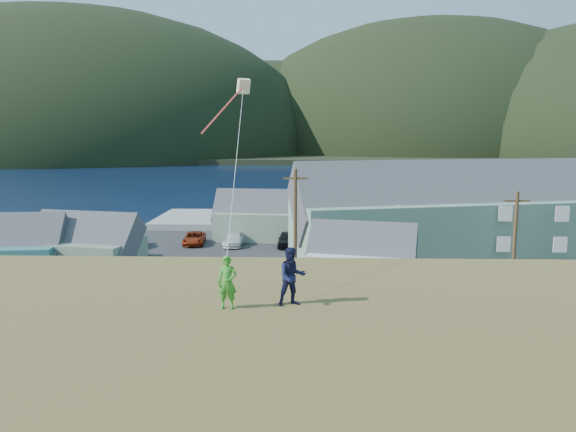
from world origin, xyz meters
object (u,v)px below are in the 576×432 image
(wharf, at_px, (255,220))
(shed_palegreen_near, at_px, (85,248))
(shed_teal, at_px, (11,250))
(shed_palegreen_far, at_px, (260,216))
(shed_white, at_px, (362,260))
(lodge, at_px, (458,212))
(kite_flyer_green, at_px, (227,282))
(kite_flyer_navy, at_px, (292,276))

(wharf, distance_m, shed_palegreen_near, 31.06)
(shed_teal, height_order, shed_palegreen_far, shed_palegreen_far)
(shed_palegreen_near, relative_size, shed_palegreen_far, 0.94)
(wharf, xyz_separation_m, shed_teal, (-17.36, -29.95, 2.05))
(shed_white, relative_size, shed_palegreen_far, 0.85)
(lodge, bearing_deg, shed_teal, -178.87)
(shed_palegreen_near, relative_size, shed_white, 1.10)
(wharf, bearing_deg, kite_flyer_green, -85.49)
(shed_teal, bearing_deg, kite_flyer_green, -59.60)
(wharf, height_order, shed_palegreen_far, shed_palegreen_far)
(wharf, relative_size, shed_palegreen_far, 2.43)
(lodge, relative_size, shed_palegreen_far, 3.14)
(shed_white, bearing_deg, wharf, 122.60)
(shed_white, height_order, kite_flyer_green, kite_flyer_green)
(shed_teal, relative_size, kite_flyer_green, 5.97)
(lodge, xyz_separation_m, shed_white, (-10.56, -12.98, -1.91))
(shed_white, bearing_deg, shed_palegreen_far, 128.19)
(wharf, bearing_deg, shed_palegreen_far, -82.20)
(kite_flyer_green, bearing_deg, kite_flyer_navy, 18.33)
(kite_flyer_green, bearing_deg, shed_palegreen_far, 99.50)
(shed_teal, height_order, kite_flyer_navy, kite_flyer_navy)
(wharf, xyz_separation_m, shed_white, (11.07, -32.50, 2.03))
(shed_palegreen_far, bearing_deg, lodge, -16.74)
(shed_teal, bearing_deg, shed_palegreen_far, 37.37)
(lodge, bearing_deg, wharf, 124.07)
(kite_flyer_green, distance_m, kite_flyer_navy, 1.85)
(shed_palegreen_near, bearing_deg, wharf, 79.02)
(lodge, bearing_deg, kite_flyer_green, -127.09)
(shed_teal, distance_m, shed_white, 28.54)
(shed_white, distance_m, kite_flyer_green, 27.86)
(shed_palegreen_far, relative_size, kite_flyer_green, 7.02)
(kite_flyer_green, height_order, kite_flyer_navy, kite_flyer_navy)
(wharf, xyz_separation_m, kite_flyer_navy, (6.45, -58.66, 7.59))
(wharf, height_order, shed_white, shed_white)
(shed_white, distance_m, shed_palegreen_far, 22.94)
(shed_teal, relative_size, shed_palegreen_far, 0.85)
(shed_palegreen_near, bearing_deg, kite_flyer_green, -50.37)
(lodge, relative_size, kite_flyer_navy, 19.88)
(shed_palegreen_far, xyz_separation_m, kite_flyer_green, (3.06, -47.45, 5.32))
(shed_palegreen_near, distance_m, shed_palegreen_far, 21.67)
(lodge, height_order, shed_palegreen_near, lodge)
(shed_palegreen_far, bearing_deg, shed_teal, -131.11)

